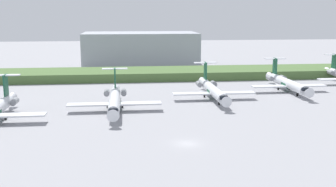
% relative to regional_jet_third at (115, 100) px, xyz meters
% --- Properties ---
extents(ground_plane, '(500.00, 500.00, 0.00)m').
position_rel_regional_jet_third_xyz_m(ground_plane, '(13.71, 1.96, -2.54)').
color(ground_plane, '#939399').
extents(grass_berm, '(320.00, 20.00, 3.04)m').
position_rel_regional_jet_third_xyz_m(grass_berm, '(13.71, 48.78, -1.02)').
color(grass_berm, '#4C6B38').
rests_on(grass_berm, ground).
extents(regional_jet_third, '(22.81, 31.00, 9.00)m').
position_rel_regional_jet_third_xyz_m(regional_jet_third, '(0.00, 0.00, 0.00)').
color(regional_jet_third, silver).
rests_on(regional_jet_third, ground).
extents(regional_jet_fourth, '(22.81, 31.00, 9.00)m').
position_rel_regional_jet_third_xyz_m(regional_jet_fourth, '(26.93, 10.41, 0.00)').
color(regional_jet_fourth, silver).
rests_on(regional_jet_fourth, ground).
extents(regional_jet_fifth, '(22.81, 31.00, 9.00)m').
position_rel_regional_jet_third_xyz_m(regional_jet_fifth, '(52.01, 18.92, 0.00)').
color(regional_jet_fifth, silver).
rests_on(regional_jet_fifth, ground).
extents(distant_hangar, '(51.03, 26.16, 14.85)m').
position_rel_regional_jet_third_xyz_m(distant_hangar, '(10.03, 85.78, 4.89)').
color(distant_hangar, '#9EA3AD').
rests_on(distant_hangar, ground).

